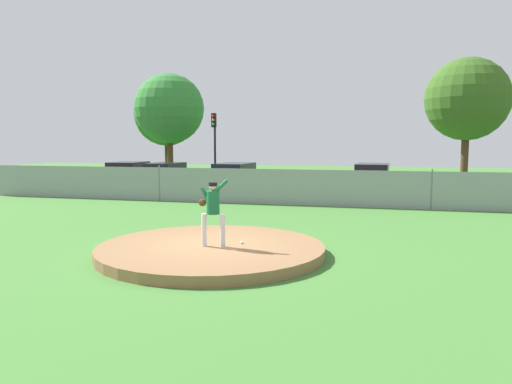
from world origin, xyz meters
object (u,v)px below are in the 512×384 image
Objects in this scene: parked_car_teal at (234,179)px; parked_car_red at (129,176)px; parked_car_burgundy at (372,181)px; traffic_cone_orange at (474,199)px; traffic_light_near at (214,136)px; pitcher_youth at (213,207)px; baseball at (242,242)px; parked_car_slate at (165,178)px.

parked_car_teal reaches higher than parked_car_red.
parked_car_teal is 6.84m from parked_car_red.
parked_car_burgundy is 8.25× the size of traffic_cone_orange.
pitcher_youth is at bearing -70.81° from traffic_light_near.
pitcher_youth reaches higher than baseball.
parked_car_burgundy reaches higher than traffic_cone_orange.
parked_car_burgundy is (14.28, -0.17, 0.04)m from parked_car_red.
traffic_light_near reaches higher than parked_car_slate.
pitcher_youth is 0.39× the size of parked_car_red.
traffic_light_near is (-7.05, 18.01, 2.93)m from baseball.
pitcher_youth reaches higher than parked_car_slate.
parked_car_teal is 12.21m from traffic_cone_orange.
parked_car_red reaches higher than baseball.
pitcher_youth is at bearing -123.64° from traffic_cone_orange.
pitcher_youth reaches higher than parked_car_teal.
pitcher_youth is at bearing -75.08° from parked_car_teal.
parked_car_red is (-6.82, 0.52, -0.02)m from parked_car_teal.
parked_car_burgundy is at bearing 2.66° from parked_car_teal.
parked_car_burgundy is (7.46, 0.35, 0.02)m from parked_car_teal.
traffic_light_near is (-14.66, 6.14, 2.96)m from traffic_cone_orange.
parked_car_burgundy is (3.64, 14.66, -0.43)m from pitcher_youth.
parked_car_teal is 7.47m from parked_car_burgundy.
pitcher_youth is 18.26m from parked_car_red.
parked_car_red is 14.28m from parked_car_burgundy.
parked_car_slate is at bearing -8.02° from parked_car_red.
traffic_cone_orange reaches higher than baseball.
parked_car_burgundy is at bearing 77.92° from baseball.
parked_car_teal is 1.12× the size of parked_car_slate.
baseball is 19.56m from traffic_light_near.
baseball is at bearing -58.19° from parked_car_slate.
parked_car_teal is 1.04× the size of traffic_light_near.
pitcher_youth is at bearing -60.87° from parked_car_slate.
parked_car_red is 7.88× the size of traffic_cone_orange.
parked_car_red is (-11.25, 14.35, 0.50)m from baseball.
parked_car_teal is at bearing -177.34° from parked_car_burgundy.
baseball is 0.02× the size of parked_car_teal.
parked_car_slate is 4.98m from traffic_light_near.
traffic_cone_orange is (4.58, -2.30, -0.57)m from parked_car_burgundy.
parked_car_teal is at bearing -57.91° from traffic_light_near.
traffic_cone_orange is at bearing 57.33° from baseball.
parked_car_teal reaches higher than baseball.
traffic_cone_orange is at bearing -26.72° from parked_car_burgundy.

